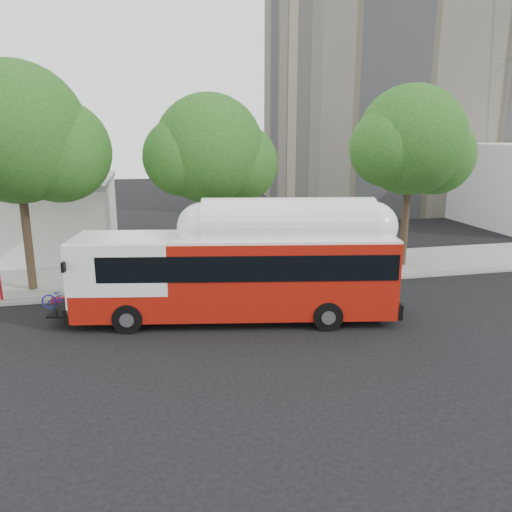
% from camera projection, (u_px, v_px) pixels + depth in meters
% --- Properties ---
extents(ground, '(120.00, 120.00, 0.00)m').
position_uv_depth(ground, '(259.00, 320.00, 18.75)').
color(ground, black).
rests_on(ground, ground).
extents(sidewalk, '(60.00, 5.00, 0.15)m').
position_uv_depth(sidewalk, '(230.00, 272.00, 24.89)').
color(sidewalk, gray).
rests_on(sidewalk, ground).
extents(curb_strip, '(60.00, 0.30, 0.15)m').
position_uv_depth(curb_strip, '(240.00, 287.00, 22.42)').
color(curb_strip, gray).
rests_on(curb_strip, ground).
extents(red_curb_segment, '(10.00, 0.32, 0.16)m').
position_uv_depth(red_curb_segment, '(173.00, 292.00, 21.79)').
color(red_curb_segment, maroon).
rests_on(red_curb_segment, ground).
extents(street_tree_left, '(6.67, 5.80, 9.74)m').
position_uv_depth(street_tree_left, '(29.00, 139.00, 20.61)').
color(street_tree_left, '#2D2116').
rests_on(street_tree_left, ground).
extents(street_tree_mid, '(5.75, 5.00, 8.62)m').
position_uv_depth(street_tree_mid, '(218.00, 153.00, 22.93)').
color(street_tree_mid, '#2D2116').
rests_on(street_tree_mid, ground).
extents(street_tree_right, '(6.21, 5.40, 9.18)m').
position_uv_depth(street_tree_right, '(418.00, 145.00, 24.77)').
color(street_tree_right, '#2D2116').
rests_on(street_tree_right, ground).
extents(apartment_tower, '(18.00, 18.00, 37.00)m').
position_uv_depth(apartment_tower, '(385.00, 8.00, 44.77)').
color(apartment_tower, gray).
rests_on(apartment_tower, ground).
extents(transit_bus, '(12.68, 4.60, 3.69)m').
position_uv_depth(transit_bus, '(237.00, 275.00, 18.42)').
color(transit_bus, '#A0150B').
rests_on(transit_bus, ground).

